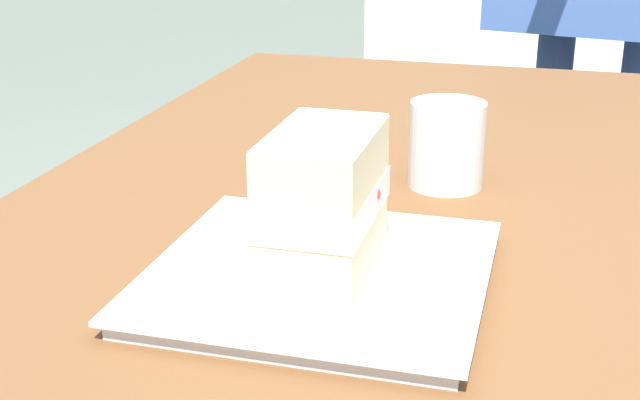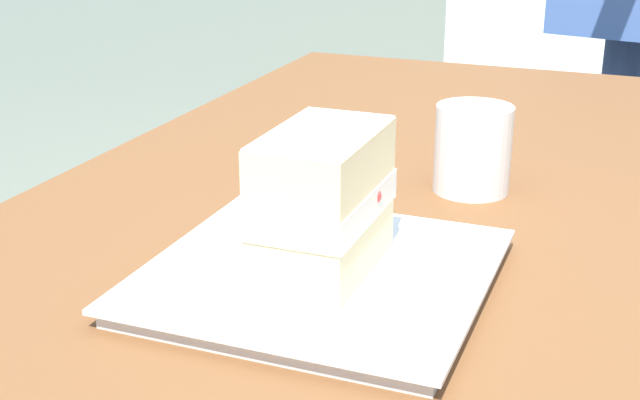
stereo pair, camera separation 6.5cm
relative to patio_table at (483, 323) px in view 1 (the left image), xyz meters
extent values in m
cylinder|color=brown|center=(-0.65, -0.41, -0.29)|extent=(0.07, 0.07, 0.70)
cube|color=brown|center=(0.00, 0.00, 0.08)|extent=(1.41, 0.93, 0.04)
cube|color=white|center=(0.15, -0.12, 0.10)|extent=(0.24, 0.24, 0.01)
cube|color=white|center=(0.15, -0.12, 0.11)|extent=(0.25, 0.25, 0.00)
cube|color=beige|center=(0.15, -0.11, 0.13)|extent=(0.12, 0.07, 0.04)
cube|color=white|center=(0.15, -0.11, 0.17)|extent=(0.13, 0.08, 0.02)
sphere|color=red|center=(0.14, -0.08, 0.17)|extent=(0.01, 0.01, 0.01)
sphere|color=red|center=(0.15, -0.08, 0.16)|extent=(0.01, 0.01, 0.01)
cube|color=beige|center=(0.15, -0.11, 0.20)|extent=(0.12, 0.07, 0.04)
cube|color=white|center=(0.15, -0.11, 0.22)|extent=(0.12, 0.07, 0.00)
cylinder|color=silver|center=(-0.10, -0.05, 0.14)|extent=(0.08, 0.08, 0.09)
cylinder|color=black|center=(-0.10, -0.05, 0.18)|extent=(0.07, 0.07, 0.00)
cylinder|color=navy|center=(-0.99, 0.04, -0.26)|extent=(0.07, 0.07, 0.76)
cylinder|color=navy|center=(-0.96, 0.19, -0.26)|extent=(0.07, 0.07, 0.76)
camera|label=1|loc=(0.74, 0.04, 0.40)|focal=49.51mm
camera|label=2|loc=(0.72, 0.11, 0.40)|focal=49.51mm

